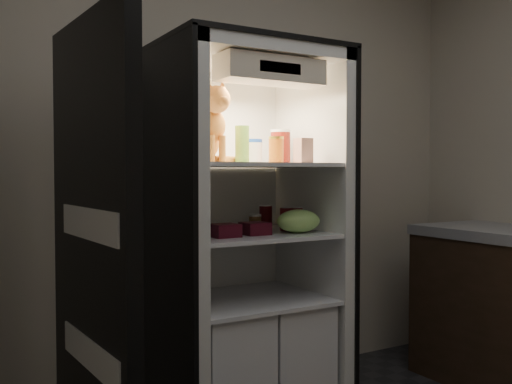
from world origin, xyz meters
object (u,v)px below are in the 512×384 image
Objects in this scene: cream_carton at (303,151)px; soda_can_b at (286,219)px; mayo_tub at (253,151)px; berry_box_right at (255,228)px; parmesan_shaker at (242,144)px; soda_can_c at (296,219)px; pepper_jar at (280,147)px; soda_can_a at (266,217)px; berry_box_left at (225,230)px; refrigerator at (242,260)px; tabby_cat at (204,133)px; grape_bag at (299,221)px; salsa_jar at (276,150)px; condiment_jar at (255,223)px.

soda_can_b is at bearing 95.33° from cream_carton.
berry_box_right is (-0.11, -0.21, -0.38)m from mayo_tub.
soda_can_c is (0.29, -0.06, -0.38)m from parmesan_shaker.
cream_carton is at bearing -33.21° from parmesan_shaker.
cream_carton is (-0.02, -0.25, -0.03)m from pepper_jar.
soda_can_a is 1.04× the size of berry_box_left.
refrigerator is at bearing -168.31° from soda_can_a.
soda_can_a is at bearing 11.69° from refrigerator.
berry_box_right is (0.20, -0.15, -0.47)m from tabby_cat.
soda_can_b is (0.44, -0.06, -0.44)m from tabby_cat.
soda_can_c reaches higher than berry_box_right.
mayo_tub is at bearing 168.50° from soda_can_a.
pepper_jar is at bearing 95.32° from soda_can_c.
parmesan_shaker is at bearing 172.41° from soda_can_b.
grape_bag is (-0.00, -0.12, -0.00)m from soda_can_b.
pepper_jar is at bearing 0.52° from soda_can_a.
refrigerator is 10.28× the size of pepper_jar.
tabby_cat reaches higher than grape_bag.
salsa_jar is 0.15m from cream_carton.
berry_box_left is (-0.25, -0.14, -0.01)m from condiment_jar.
tabby_cat is 1.69× the size of grape_bag.
pepper_jar is (0.10, 0.12, 0.02)m from salsa_jar.
berry_box_left is (-0.45, -0.21, -0.41)m from pepper_jar.
parmesan_shaker is 1.45× the size of soda_can_a.
grape_bag is (0.05, -0.23, -0.01)m from soda_can_a.
tabby_cat is 3.23× the size of berry_box_left.
berry_box_right is at bearing -96.68° from refrigerator.
salsa_jar is at bearing -26.04° from condiment_jar.
pepper_jar is 0.45m from condiment_jar.
tabby_cat is at bearing -176.00° from refrigerator.
mayo_tub is 0.55× the size of grape_bag.
salsa_jar reaches higher than berry_box_right.
mayo_tub is 0.14m from salsa_jar.
cream_carton is 1.02× the size of berry_box_right.
salsa_jar reaches higher than cream_carton.
cream_carton is (0.26, -0.17, -0.03)m from parmesan_shaker.
salsa_jar reaches higher than grape_bag.
soda_can_c reaches higher than berry_box_left.
mayo_tub is at bearing 38.16° from berry_box_left.
parmesan_shaker is at bearing 38.33° from berry_box_left.
berry_box_left is at bearing -141.67° from parmesan_shaker.
grape_bag is at bearing -31.66° from parmesan_shaker.
pepper_jar is 0.40m from soda_can_c.
condiment_jar is (0.28, -0.02, -0.45)m from tabby_cat.
parmesan_shaker is 1.36× the size of salsa_jar.
parmesan_shaker reaches higher than pepper_jar.
berry_box_left is (-0.29, -0.22, -0.38)m from mayo_tub.
tabby_cat reaches higher than berry_box_right.
soda_can_c is at bearing 72.02° from cream_carton.
salsa_jar is (0.37, -0.07, -0.08)m from tabby_cat.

